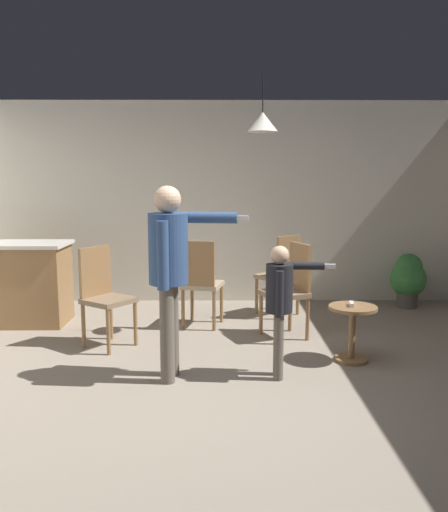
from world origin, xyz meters
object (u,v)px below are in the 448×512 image
dining_chair_centre_back (104,293)px  person_child (280,297)px  person_adult (170,261)px  spare_remote_on_table (351,304)px  dining_chair_by_counter (201,280)px  potted_plant_corner (408,278)px  kitchen_counter (14,283)px  dining_chair_spare (291,287)px  side_table_by_couch (352,327)px  dining_chair_near_wall (282,272)px

dining_chair_centre_back → person_child: bearing=98.3°
person_adult → spare_remote_on_table: size_ratio=12.44×
person_child → spare_remote_on_table: bearing=124.4°
dining_chair_by_counter → potted_plant_corner: dining_chair_by_counter is taller
kitchen_counter → dining_chair_centre_back: size_ratio=1.26×
dining_chair_by_counter → kitchen_counter: bearing=-171.2°
dining_chair_centre_back → spare_remote_on_table: bearing=114.6°
kitchen_counter → spare_remote_on_table: (3.59, -1.29, 0.06)m
potted_plant_corner → spare_remote_on_table: bearing=-121.7°
kitchen_counter → dining_chair_spare: (3.13, -0.54, 0.07)m
kitchen_counter → side_table_by_couch: (3.60, -1.30, -0.15)m
person_child → dining_chair_centre_back: (-1.67, 0.87, -0.15)m
side_table_by_couch → person_child: person_child is taller
side_table_by_couch → person_adult: person_adult is taller
dining_chair_spare → person_adult: bearing=113.0°
kitchen_counter → dining_chair_near_wall: size_ratio=1.26×
side_table_by_couch → dining_chair_centre_back: dining_chair_centre_back is taller
person_child → dining_chair_spare: bearing=172.8°
dining_chair_centre_back → spare_remote_on_table: (2.37, -0.47, -0.01)m
kitchen_counter → person_adult: size_ratio=0.78×
side_table_by_couch → spare_remote_on_table: size_ratio=4.00×
kitchen_counter → potted_plant_corner: bearing=8.7°
side_table_by_couch → dining_chair_by_counter: (-1.43, 1.13, 0.22)m
side_table_by_couch → person_child: bearing=-150.9°
person_child → potted_plant_corner: (1.96, 2.43, -0.31)m
dining_chair_by_counter → potted_plant_corner: (2.68, 0.91, -0.15)m
side_table_by_couch → dining_chair_centre_back: size_ratio=0.52×
person_child → dining_chair_near_wall: size_ratio=1.13×
spare_remote_on_table → person_adult: bearing=-165.2°
dining_chair_spare → spare_remote_on_table: 0.88m
dining_chair_near_wall → dining_chair_centre_back: (-1.92, -1.17, 0.00)m
dining_chair_by_counter → dining_chair_near_wall: (0.97, 0.52, 0.00)m
kitchen_counter → person_adult: bearing=-41.0°
dining_chair_near_wall → dining_chair_spare: same height
person_adult → dining_chair_spare: 1.71m
side_table_by_couch → potted_plant_corner: potted_plant_corner is taller
dining_chair_near_wall → kitchen_counter: bearing=147.4°
dining_chair_by_counter → potted_plant_corner: size_ratio=1.41×
dining_chair_spare → potted_plant_corner: dining_chair_spare is taller
dining_chair_near_wall → potted_plant_corner: dining_chair_near_wall is taller
spare_remote_on_table → side_table_by_couch: bearing=-16.8°
person_adult → dining_chair_near_wall: 2.41m
dining_chair_near_wall → spare_remote_on_table: 1.70m
dining_chair_centre_back → dining_chair_spare: (1.91, 0.28, 0.00)m
spare_remote_on_table → person_child: bearing=-150.2°
dining_chair_by_counter → side_table_by_couch: bearing=-24.9°
dining_chair_spare → dining_chair_by_counter: bearing=46.3°
dining_chair_near_wall → person_adult: bearing=-158.2°
person_child → dining_chair_centre_back: size_ratio=1.13×
kitchen_counter → dining_chair_near_wall: dining_chair_near_wall is taller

